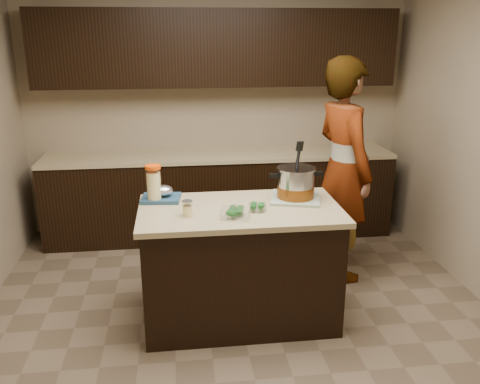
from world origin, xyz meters
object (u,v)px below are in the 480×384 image
object	(u,v)px
stock_pot	(296,185)
person	(343,171)
island	(240,264)
lemonade_pitcher	(154,186)

from	to	relation	value
stock_pot	person	distance (m)	0.75
island	person	xyz separation A→B (m)	(0.98, 0.65, 0.51)
island	stock_pot	size ratio (longest dim) A/B	3.51
island	person	distance (m)	1.28
stock_pot	lemonade_pitcher	world-z (taller)	stock_pot
island	lemonade_pitcher	bearing A→B (deg)	162.01
lemonade_pitcher	person	world-z (taller)	person
stock_pot	person	bearing A→B (deg)	41.23
stock_pot	lemonade_pitcher	xyz separation A→B (m)	(-1.06, 0.06, 0.01)
lemonade_pitcher	island	bearing A→B (deg)	-17.99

